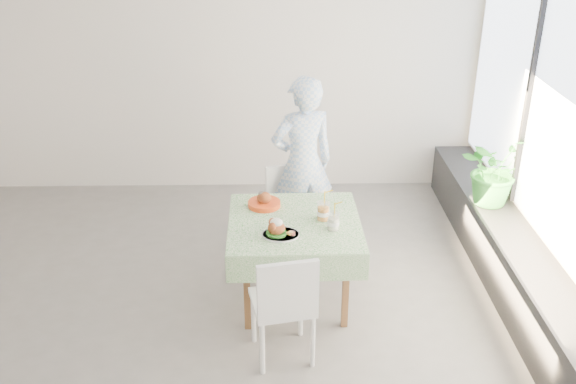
{
  "coord_description": "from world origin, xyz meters",
  "views": [
    {
      "loc": [
        0.79,
        -4.33,
        3.14
      ],
      "look_at": [
        0.89,
        0.23,
        0.98
      ],
      "focal_mm": 40.0,
      "sensor_mm": 36.0,
      "label": 1
    }
  ],
  "objects_px": {
    "cafe_table": "(294,252)",
    "chair_far": "(291,225)",
    "chair_near": "(283,324)",
    "potted_plant": "(494,169)",
    "diner": "(303,164)",
    "main_dish": "(278,230)",
    "juice_cup_orange": "(323,212)"
  },
  "relations": [
    {
      "from": "cafe_table",
      "to": "chair_far",
      "type": "distance_m",
      "value": 0.87
    },
    {
      "from": "chair_near",
      "to": "potted_plant",
      "type": "distance_m",
      "value": 2.52
    },
    {
      "from": "chair_near",
      "to": "cafe_table",
      "type": "bearing_deg",
      "value": 81.72
    },
    {
      "from": "chair_far",
      "to": "diner",
      "type": "xyz_separation_m",
      "value": [
        0.11,
        0.12,
        0.58
      ]
    },
    {
      "from": "chair_far",
      "to": "potted_plant",
      "type": "relative_size",
      "value": 1.22
    },
    {
      "from": "chair_far",
      "to": "main_dish",
      "type": "bearing_deg",
      "value": -96.54
    },
    {
      "from": "main_dish",
      "to": "diner",
      "type": "bearing_deg",
      "value": 79.01
    },
    {
      "from": "main_dish",
      "to": "potted_plant",
      "type": "height_order",
      "value": "potted_plant"
    },
    {
      "from": "main_dish",
      "to": "juice_cup_orange",
      "type": "relative_size",
      "value": 0.95
    },
    {
      "from": "cafe_table",
      "to": "juice_cup_orange",
      "type": "height_order",
      "value": "juice_cup_orange"
    },
    {
      "from": "main_dish",
      "to": "potted_plant",
      "type": "relative_size",
      "value": 0.43
    },
    {
      "from": "main_dish",
      "to": "potted_plant",
      "type": "distance_m",
      "value": 2.22
    },
    {
      "from": "chair_near",
      "to": "potted_plant",
      "type": "bearing_deg",
      "value": 37.96
    },
    {
      "from": "main_dish",
      "to": "juice_cup_orange",
      "type": "bearing_deg",
      "value": 35.47
    },
    {
      "from": "chair_far",
      "to": "chair_near",
      "type": "bearing_deg",
      "value": -93.64
    },
    {
      "from": "chair_far",
      "to": "potted_plant",
      "type": "bearing_deg",
      "value": -1.38
    },
    {
      "from": "cafe_table",
      "to": "juice_cup_orange",
      "type": "xyz_separation_m",
      "value": [
        0.23,
        0.02,
        0.35
      ]
    },
    {
      "from": "cafe_table",
      "to": "chair_far",
      "type": "xyz_separation_m",
      "value": [
        -0.0,
        0.84,
        -0.21
      ]
    },
    {
      "from": "diner",
      "to": "main_dish",
      "type": "bearing_deg",
      "value": 60.58
    },
    {
      "from": "cafe_table",
      "to": "potted_plant",
      "type": "relative_size",
      "value": 1.58
    },
    {
      "from": "potted_plant",
      "to": "cafe_table",
      "type": "bearing_deg",
      "value": -156.46
    },
    {
      "from": "potted_plant",
      "to": "main_dish",
      "type": "bearing_deg",
      "value": -152.26
    },
    {
      "from": "cafe_table",
      "to": "diner",
      "type": "distance_m",
      "value": 1.04
    },
    {
      "from": "cafe_table",
      "to": "juice_cup_orange",
      "type": "bearing_deg",
      "value": 5.62
    },
    {
      "from": "cafe_table",
      "to": "main_dish",
      "type": "relative_size",
      "value": 3.68
    },
    {
      "from": "chair_far",
      "to": "main_dish",
      "type": "relative_size",
      "value": 2.82
    },
    {
      "from": "chair_far",
      "to": "diner",
      "type": "bearing_deg",
      "value": 47.86
    },
    {
      "from": "cafe_table",
      "to": "chair_near",
      "type": "xyz_separation_m",
      "value": [
        -0.1,
        -0.71,
        -0.18
      ]
    },
    {
      "from": "diner",
      "to": "chair_far",
      "type": "bearing_deg",
      "value": 29.43
    },
    {
      "from": "juice_cup_orange",
      "to": "diner",
      "type": "bearing_deg",
      "value": 97.62
    },
    {
      "from": "main_dish",
      "to": "potted_plant",
      "type": "bearing_deg",
      "value": 27.74
    },
    {
      "from": "chair_far",
      "to": "juice_cup_orange",
      "type": "bearing_deg",
      "value": -74.03
    }
  ]
}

